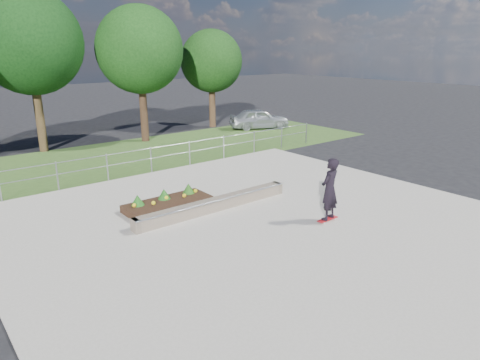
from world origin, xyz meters
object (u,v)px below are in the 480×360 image
Objects in this scene: skateboarder at (330,189)px; parked_car at (259,119)px; planter_bed at (167,202)px; grind_ledge at (215,204)px.

parked_car is (9.39, 13.96, -0.44)m from skateboarder.
planter_bed is 1.45× the size of skateboarder.
planter_bed is at bearing 152.29° from parked_car.
skateboarder is (3.34, -4.32, 0.89)m from planter_bed.
grind_ledge is at bearing -48.43° from planter_bed.
skateboarder is at bearing 171.22° from parked_car.
grind_ledge is 2.00× the size of planter_bed.
grind_ledge is 1.69m from planter_bed.
skateboarder is 16.83m from parked_car.
grind_ledge is 15.93m from parked_car.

